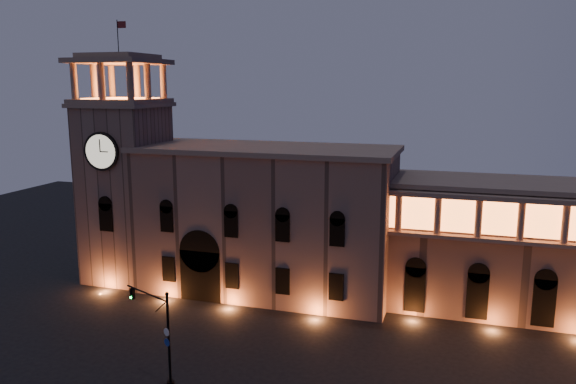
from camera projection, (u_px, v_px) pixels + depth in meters
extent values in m
plane|color=black|center=(204.00, 379.00, 47.82)|extent=(160.00, 160.00, 0.00)
cube|color=#826255|center=(266.00, 222.00, 67.45)|extent=(30.00, 12.00, 17.00)
cube|color=gray|center=(266.00, 149.00, 65.80)|extent=(30.80, 12.80, 0.60)
cube|color=black|center=(203.00, 275.00, 65.16)|extent=(5.00, 1.40, 6.00)
cylinder|color=black|center=(202.00, 250.00, 64.59)|extent=(5.00, 1.40, 5.00)
cube|color=orange|center=(202.00, 277.00, 65.01)|extent=(4.20, 0.20, 5.00)
cube|color=#826255|center=(127.00, 194.00, 71.40)|extent=(9.00, 9.00, 22.00)
cube|color=gray|center=(122.00, 105.00, 69.29)|extent=(9.80, 9.80, 0.50)
cylinder|color=black|center=(101.00, 151.00, 65.88)|extent=(4.60, 0.35, 4.60)
cylinder|color=beige|center=(101.00, 152.00, 65.75)|extent=(4.00, 0.12, 4.00)
cube|color=gray|center=(121.00, 101.00, 69.19)|extent=(9.40, 9.40, 0.50)
cube|color=orange|center=(121.00, 98.00, 69.14)|extent=(6.80, 6.80, 0.15)
cylinder|color=gray|center=(74.00, 81.00, 66.29)|extent=(0.76, 0.76, 4.20)
cylinder|color=gray|center=(101.00, 81.00, 65.19)|extent=(0.76, 0.76, 4.20)
cylinder|color=gray|center=(130.00, 81.00, 64.09)|extent=(0.76, 0.76, 4.20)
cylinder|color=gray|center=(112.00, 82.00, 73.42)|extent=(0.76, 0.76, 4.20)
cylinder|color=gray|center=(137.00, 82.00, 72.32)|extent=(0.76, 0.76, 4.20)
cylinder|color=gray|center=(163.00, 82.00, 71.22)|extent=(0.76, 0.76, 4.20)
cylinder|color=gray|center=(94.00, 82.00, 69.85)|extent=(0.76, 0.76, 4.20)
cylinder|color=gray|center=(148.00, 81.00, 67.65)|extent=(0.76, 0.76, 4.20)
cube|color=gray|center=(119.00, 61.00, 68.30)|extent=(9.80, 9.80, 0.60)
cube|color=gray|center=(119.00, 56.00, 68.19)|extent=(7.50, 7.50, 0.60)
cylinder|color=black|center=(118.00, 37.00, 67.76)|extent=(0.10, 0.10, 4.00)
plane|color=maroon|center=(121.00, 25.00, 67.32)|extent=(1.20, 0.00, 1.20)
cube|color=#7D5D50|center=(573.00, 254.00, 59.75)|extent=(40.00, 10.00, 14.00)
cylinder|color=gray|center=(399.00, 212.00, 58.96)|extent=(0.70, 0.70, 4.00)
cylinder|color=gray|center=(438.00, 215.00, 57.80)|extent=(0.70, 0.70, 4.00)
cylinder|color=gray|center=(479.00, 218.00, 56.64)|extent=(0.70, 0.70, 4.00)
cylinder|color=gray|center=(521.00, 220.00, 55.48)|extent=(0.70, 0.70, 4.00)
cylinder|color=gray|center=(566.00, 223.00, 54.32)|extent=(0.70, 0.70, 4.00)
cylinder|color=black|center=(169.00, 341.00, 46.18)|extent=(0.23, 0.23, 7.94)
cylinder|color=black|center=(171.00, 383.00, 46.89)|extent=(0.64, 0.64, 0.34)
sphere|color=black|center=(167.00, 294.00, 45.41)|extent=(0.32, 0.32, 0.32)
cylinder|color=black|center=(147.00, 293.00, 47.37)|extent=(5.23, 2.44, 0.14)
cube|color=black|center=(132.00, 294.00, 48.88)|extent=(0.44, 0.43, 0.96)
cylinder|color=#0CE53F|center=(131.00, 298.00, 48.80)|extent=(0.22, 0.17, 0.20)
cylinder|color=silver|center=(166.00, 332.00, 45.95)|extent=(0.64, 0.32, 0.68)
cylinder|color=navy|center=(167.00, 342.00, 46.12)|extent=(0.64, 0.32, 0.68)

